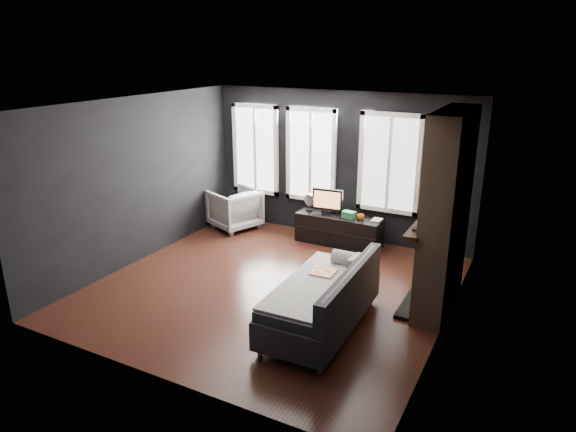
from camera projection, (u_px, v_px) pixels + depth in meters
The scene contains 18 objects.
floor at pixel (273, 287), 7.70m from camera, with size 5.00×5.00×0.00m, color black.
ceiling at pixel (271, 104), 6.84m from camera, with size 5.00×5.00×0.00m, color white.
wall_back at pixel (339, 166), 9.37m from camera, with size 5.00×0.02×2.70m, color black.
wall_left at pixel (139, 180), 8.37m from camera, with size 0.02×5.00×2.70m, color black.
wall_right at pixel (453, 229), 6.17m from camera, with size 0.02×5.00×2.70m, color black.
windows at pixel (317, 108), 9.21m from camera, with size 4.00×0.16×1.76m, color white, non-canonical shape.
fireplace at pixel (446, 213), 6.76m from camera, with size 0.70×1.62×2.70m, color #93724C, non-canonical shape.
sofa at pixel (321, 296), 6.49m from camera, with size 1.02×2.04×0.88m, color #27272A, non-canonical shape.
stripe_pillow at pixel (354, 267), 6.84m from camera, with size 0.08×0.32×0.32m, color gray.
armchair at pixel (235, 207), 10.06m from camera, with size 0.84×0.78×0.86m, color silver.
media_console at pixel (339, 230), 9.29m from camera, with size 1.56×0.49×0.54m, color black, non-canonical shape.
monitor at pixel (327, 199), 9.28m from camera, with size 0.57×0.12×0.51m, color black, non-canonical shape.
desk_fan at pixel (310, 202), 9.44m from camera, with size 0.23×0.23×0.33m, color #9E9E9E, non-canonical shape.
mug at pixel (361, 216), 8.99m from camera, with size 0.12×0.10×0.12m, color orange.
book at pixel (373, 213), 8.97m from camera, with size 0.17×0.02×0.23m, color tan.
storage_box at pixel (349, 215), 9.07m from camera, with size 0.22×0.14×0.12m, color #2D7644.
mantel_vase at pixel (434, 203), 7.26m from camera, with size 0.18×0.19×0.18m, color gold.
mantel_clock at pixel (416, 230), 6.44m from camera, with size 0.11×0.11×0.04m, color black.
Camera 1 is at (3.43, -6.06, 3.46)m, focal length 32.00 mm.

